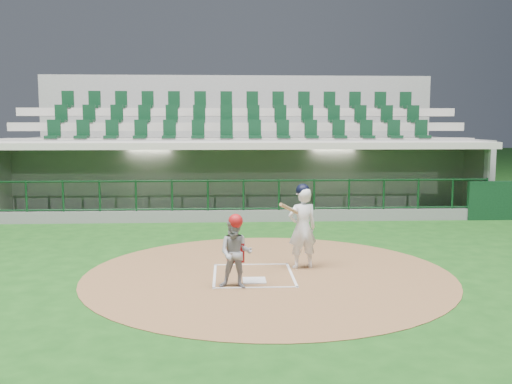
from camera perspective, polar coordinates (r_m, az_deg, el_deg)
ground at (r=11.47m, az=-0.34°, el=-8.00°), size 120.00×120.00×0.00m
dirt_circle at (r=11.30m, az=1.24°, el=-8.21°), size 7.20×7.20×0.01m
home_plate at (r=10.79m, az=-0.17°, el=-8.83°), size 0.43×0.43×0.02m
batter_box_chalk at (r=11.18m, az=-0.27°, el=-8.31°), size 1.55×1.80×0.01m
dugout_structure at (r=19.03m, az=-1.11°, el=0.83°), size 16.40×3.70×3.00m
seating_deck at (r=22.05m, az=-1.65°, el=2.85°), size 17.00×6.72×5.15m
batter at (r=11.59m, az=4.65°, el=-3.40°), size 0.88×0.91×1.73m
catcher at (r=10.22m, az=-2.04°, el=-6.00°), size 0.69×0.58×1.34m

